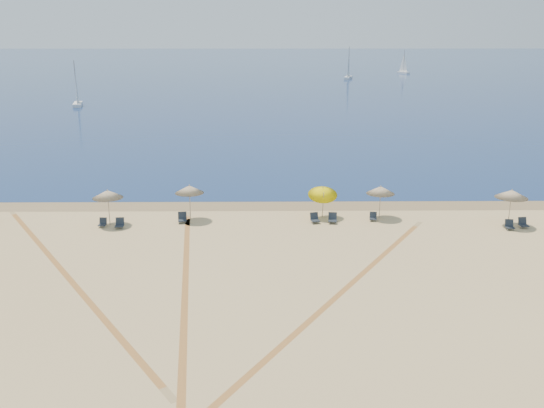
{
  "coord_description": "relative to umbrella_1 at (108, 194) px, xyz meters",
  "views": [
    {
      "loc": [
        -0.43,
        -20.19,
        13.26
      ],
      "look_at": [
        0.0,
        20.0,
        1.3
      ],
      "focal_mm": 38.73,
      "sensor_mm": 36.0,
      "label": 1
    }
  ],
  "objects": [
    {
      "name": "chair_5",
      "position": [
        14.57,
        0.3,
        -1.93
      ],
      "size": [
        0.73,
        0.81,
        0.71
      ],
      "rotation": [
        0.0,
        0.0,
        0.24
      ],
      "color": "black",
      "rests_on": "ground"
    },
    {
      "name": "chair_3",
      "position": [
        0.87,
        -0.73,
        -1.93
      ],
      "size": [
        0.62,
        0.71,
        0.7
      ],
      "rotation": [
        0.0,
        0.0,
        0.05
      ],
      "color": "black",
      "rests_on": "ground"
    },
    {
      "name": "tire_tracks",
      "position": [
        7.02,
        -10.77,
        -2.24
      ],
      "size": [
        54.23,
        42.99,
        0.0
      ],
      "color": "tan",
      "rests_on": "ground"
    },
    {
      "name": "chair_2",
      "position": [
        -0.39,
        -0.44,
        -1.97
      ],
      "size": [
        0.54,
        0.62,
        0.62
      ],
      "rotation": [
        0.0,
        0.0,
        -0.05
      ],
      "color": "black",
      "rests_on": "ground"
    },
    {
      "name": "ocean",
      "position": [
        11.51,
        205.62,
        -2.24
      ],
      "size": [
        500.0,
        500.0,
        0.0
      ],
      "primitive_type": "plane",
      "color": "#0C2151",
      "rests_on": "ground"
    },
    {
      "name": "umbrella_2",
      "position": [
        5.58,
        1.05,
        0.05
      ],
      "size": [
        2.07,
        2.07,
        2.63
      ],
      "color": "gray",
      "rests_on": "ground"
    },
    {
      "name": "sailboat_1",
      "position": [
        54.72,
        149.8,
        -0.04
      ],
      "size": [
        3.29,
        4.94,
        7.3
      ],
      "rotation": [
        0.0,
        0.0,
        0.46
      ],
      "color": "white",
      "rests_on": "ocean"
    },
    {
      "name": "chair_7",
      "position": [
        18.84,
        0.73,
        -1.97
      ],
      "size": [
        0.6,
        0.67,
        0.61
      ],
      "rotation": [
        0.0,
        0.0,
        -0.17
      ],
      "color": "black",
      "rests_on": "ground"
    },
    {
      "name": "umbrella_1",
      "position": [
        0.0,
        0.0,
        0.0
      ],
      "size": [
        2.13,
        2.13,
        2.59
      ],
      "color": "gray",
      "rests_on": "ground"
    },
    {
      "name": "umbrella_5",
      "position": [
        28.2,
        -0.46,
        0.06
      ],
      "size": [
        2.24,
        2.24,
        2.65
      ],
      "color": "gray",
      "rests_on": "ground"
    },
    {
      "name": "sailboat_2",
      "position": [
        34.4,
        128.81,
        0.42
      ],
      "size": [
        3.17,
        6.08,
        8.79
      ],
      "rotation": [
        0.0,
        0.0,
        -0.3
      ],
      "color": "white",
      "rests_on": "ocean"
    },
    {
      "name": "umbrella_4",
      "position": [
        19.41,
        1.37,
        -0.13
      ],
      "size": [
        2.07,
        2.07,
        2.46
      ],
      "color": "gray",
      "rests_on": "ground"
    },
    {
      "name": "umbrella_3",
      "position": [
        15.21,
        1.43,
        -0.26
      ],
      "size": [
        2.13,
        2.19,
        2.62
      ],
      "color": "gray",
      "rests_on": "ground"
    },
    {
      "name": "chair_4",
      "position": [
        5.08,
        0.45,
        -1.92
      ],
      "size": [
        0.7,
        0.79,
        0.73
      ],
      "rotation": [
        0.0,
        0.0,
        0.14
      ],
      "color": "black",
      "rests_on": "ground"
    },
    {
      "name": "chair_6",
      "position": [
        15.84,
        0.24,
        -1.92
      ],
      "size": [
        0.67,
        0.77,
        0.73
      ],
      "rotation": [
        0.0,
        0.0,
        -0.1
      ],
      "color": "black",
      "rests_on": "ground"
    },
    {
      "name": "chair_9",
      "position": [
        29.05,
        -0.93,
        -1.94
      ],
      "size": [
        0.62,
        0.71,
        0.7
      ],
      "rotation": [
        0.0,
        0.0,
        0.06
      ],
      "color": "black",
      "rests_on": "ground"
    },
    {
      "name": "ground",
      "position": [
        11.51,
        -19.38,
        -2.24
      ],
      "size": [
        160.0,
        160.0,
        0.0
      ],
      "primitive_type": "plane",
      "color": "tan",
      "rests_on": "ground"
    },
    {
      "name": "sailboat_0",
      "position": [
        -23.01,
        67.82,
        0.21
      ],
      "size": [
        2.56,
        5.61,
        8.1
      ],
      "rotation": [
        0.0,
        0.0,
        0.22
      ],
      "color": "white",
      "rests_on": "ocean"
    },
    {
      "name": "chair_8",
      "position": [
        27.94,
        -1.32,
        -1.95
      ],
      "size": [
        0.62,
        0.71,
        0.68
      ],
      "rotation": [
        0.0,
        0.0,
        -0.1
      ],
      "color": "black",
      "rests_on": "ground"
    },
    {
      "name": "wet_sand",
      "position": [
        11.51,
        4.62,
        -2.24
      ],
      "size": [
        500.0,
        500.0,
        0.0
      ],
      "primitive_type": "plane",
      "color": "olive",
      "rests_on": "ground"
    }
  ]
}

